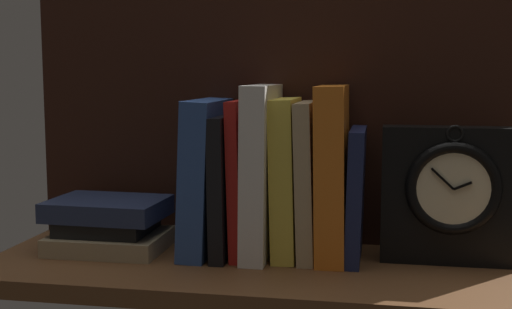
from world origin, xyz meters
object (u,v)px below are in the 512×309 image
at_px(book_black_skeptic, 227,184).
at_px(book_orange_pandolfini, 332,173).
at_px(book_tan_shortstories, 308,180).
at_px(book_yellow_seinlanguage, 287,178).
at_px(book_red_requiem, 242,177).
at_px(book_white_catcher, 261,171).
at_px(book_navy_bierce, 356,194).
at_px(framed_clock, 451,194).
at_px(book_stack_side, 109,224).
at_px(book_blue_modern, 206,176).

distance_m(book_black_skeptic, book_orange_pandolfini, 0.16).
bearing_deg(book_tan_shortstories, book_yellow_seinlanguage, 180.00).
relative_size(book_black_skeptic, book_red_requiem, 0.90).
distance_m(book_red_requiem, book_tan_shortstories, 0.10).
bearing_deg(book_white_catcher, book_navy_bierce, -0.00).
xyz_separation_m(book_red_requiem, book_orange_pandolfini, (0.13, 0.00, 0.01)).
relative_size(book_white_catcher, framed_clock, 1.27).
distance_m(framed_clock, book_stack_side, 0.50).
distance_m(book_white_catcher, book_tan_shortstories, 0.07).
bearing_deg(book_yellow_seinlanguage, framed_clock, 0.15).
xyz_separation_m(book_yellow_seinlanguage, framed_clock, (0.23, 0.00, -0.02)).
relative_size(book_blue_modern, book_stack_side, 1.30).
height_order(book_orange_pandolfini, book_navy_bierce, book_orange_pandolfini).
bearing_deg(book_red_requiem, book_yellow_seinlanguage, 0.00).
bearing_deg(book_red_requiem, book_tan_shortstories, 0.00).
xyz_separation_m(book_orange_pandolfini, framed_clock, (0.17, 0.00, -0.03)).
bearing_deg(book_yellow_seinlanguage, book_orange_pandolfini, 0.00).
xyz_separation_m(book_blue_modern, book_navy_bierce, (0.22, 0.00, -0.02)).
bearing_deg(book_stack_side, book_navy_bierce, 2.74).
relative_size(book_blue_modern, book_navy_bierce, 1.21).
bearing_deg(book_yellow_seinlanguage, book_red_requiem, 180.00).
bearing_deg(book_white_catcher, book_yellow_seinlanguage, -0.00).
relative_size(book_black_skeptic, book_stack_side, 1.17).
xyz_separation_m(book_blue_modern, book_orange_pandolfini, (0.19, 0.00, 0.01)).
bearing_deg(book_navy_bierce, framed_clock, 0.26).
distance_m(book_blue_modern, book_navy_bierce, 0.22).
bearing_deg(book_orange_pandolfini, book_tan_shortstories, 180.00).
distance_m(book_black_skeptic, book_white_catcher, 0.06).
bearing_deg(book_black_skeptic, framed_clock, 0.11).
relative_size(book_orange_pandolfini, book_navy_bierce, 1.32).
bearing_deg(book_black_skeptic, book_blue_modern, 180.00).
bearing_deg(book_black_skeptic, book_white_catcher, 0.00).
bearing_deg(book_black_skeptic, book_stack_side, -174.43).
bearing_deg(book_black_skeptic, book_orange_pandolfini, 0.00).
xyz_separation_m(book_tan_shortstories, book_orange_pandolfini, (0.03, 0.00, 0.01)).
bearing_deg(book_orange_pandolfini, book_red_requiem, 180.00).
bearing_deg(book_navy_bierce, book_white_catcher, 180.00).
height_order(book_white_catcher, book_stack_side, book_white_catcher).
relative_size(book_white_catcher, book_navy_bierce, 1.32).
distance_m(book_red_requiem, book_stack_side, 0.22).
bearing_deg(book_navy_bierce, book_red_requiem, 180.00).
bearing_deg(book_stack_side, book_black_skeptic, 5.57).
distance_m(book_white_catcher, book_stack_side, 0.25).
height_order(book_blue_modern, framed_clock, book_blue_modern).
height_order(book_yellow_seinlanguage, framed_clock, book_yellow_seinlanguage).
bearing_deg(book_orange_pandolfini, book_navy_bierce, 0.00).
xyz_separation_m(book_black_skeptic, book_orange_pandolfini, (0.15, 0.00, 0.02)).
xyz_separation_m(book_red_requiem, book_tan_shortstories, (0.10, 0.00, -0.00)).
height_order(book_red_requiem, book_navy_bierce, book_red_requiem).
relative_size(book_red_requiem, book_orange_pandolfini, 0.91).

